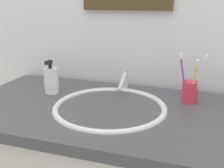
{
  "coord_description": "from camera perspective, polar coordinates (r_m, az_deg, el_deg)",
  "views": [
    {
      "loc": [
        0.33,
        -0.92,
        1.24
      ],
      "look_at": [
        0.02,
        0.03,
        0.93
      ],
      "focal_mm": 42.08,
      "sensor_mm": 36.0,
      "label": 1
    }
  ],
  "objects": [
    {
      "name": "faucet",
      "position": [
        1.23,
        2.68,
        0.84
      ],
      "size": [
        0.02,
        0.15,
        0.11
      ],
      "color": "silver",
      "rests_on": "sink_basin"
    },
    {
      "name": "sink_basin",
      "position": [
        1.07,
        -0.5,
        -7.4
      ],
      "size": [
        0.46,
        0.46,
        0.13
      ],
      "color": "white",
      "rests_on": "vanity_counter"
    },
    {
      "name": "toothbrush_white",
      "position": [
        1.1,
        18.7,
        1.53
      ],
      "size": [
        0.04,
        0.05,
        0.21
      ],
      "color": "white",
      "rests_on": "toothbrush_cup"
    },
    {
      "name": "soap_dispenser",
      "position": [
        1.23,
        -13.07,
        0.67
      ],
      "size": [
        0.07,
        0.07,
        0.16
      ],
      "color": "white",
      "rests_on": "vanity_counter"
    },
    {
      "name": "toothbrush_yellow",
      "position": [
        1.1,
        17.49,
        1.12
      ],
      "size": [
        0.02,
        0.04,
        0.19
      ],
      "color": "yellow",
      "rests_on": "toothbrush_cup"
    },
    {
      "name": "toothbrush_cup",
      "position": [
        1.14,
        16.61,
        -1.63
      ],
      "size": [
        0.07,
        0.07,
        0.09
      ],
      "primitive_type": "cylinder",
      "color": "#D8334C",
      "rests_on": "vanity_counter"
    },
    {
      "name": "tiled_wall_back",
      "position": [
        1.32,
        3.52,
        15.64
      ],
      "size": [
        2.39,
        0.04,
        2.4
      ],
      "primitive_type": "cube",
      "color": "silver",
      "rests_on": "ground"
    },
    {
      "name": "toothbrush_purple",
      "position": [
        1.1,
        15.18,
        1.96
      ],
      "size": [
        0.05,
        0.04,
        0.21
      ],
      "color": "purple",
      "rests_on": "toothbrush_cup"
    }
  ]
}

